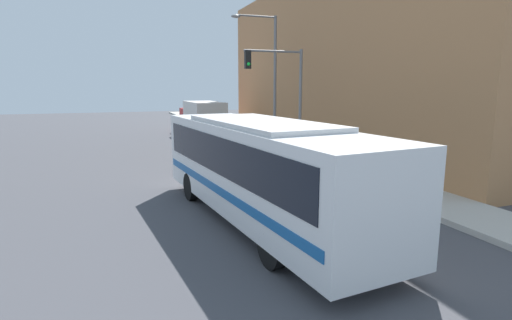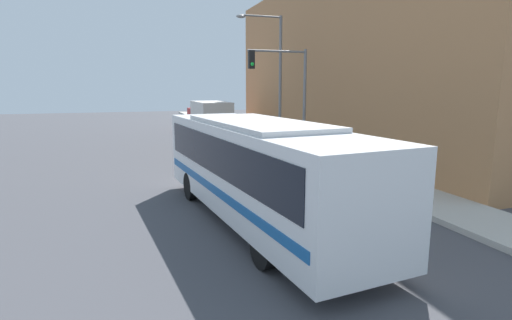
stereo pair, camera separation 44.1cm
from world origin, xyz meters
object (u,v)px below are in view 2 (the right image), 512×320
object	(u,v)px
parking_meter	(320,148)
street_lamp	(275,71)
city_bus	(257,164)
fire_hydrant	(397,183)
traffic_light_pole	(286,85)
delivery_truck	(209,117)
pedestrian_near_corner	(331,147)

from	to	relation	value
parking_meter	street_lamp	world-z (taller)	street_lamp
city_bus	parking_meter	size ratio (longest dim) A/B	8.94
fire_hydrant	traffic_light_pole	distance (m)	8.86
city_bus	delivery_truck	bearing A→B (deg)	75.97
delivery_truck	parking_meter	size ratio (longest dim) A/B	6.63
fire_hydrant	traffic_light_pole	world-z (taller)	traffic_light_pole
traffic_light_pole	street_lamp	world-z (taller)	street_lamp
city_bus	fire_hydrant	world-z (taller)	city_bus
delivery_truck	fire_hydrant	distance (m)	20.95
parking_meter	delivery_truck	bearing A→B (deg)	99.21
delivery_truck	street_lamp	xyz separation A→B (m)	(2.30, -8.98, 3.38)
traffic_light_pole	delivery_truck	bearing A→B (deg)	96.69
delivery_truck	traffic_light_pole	bearing A→B (deg)	-83.31
city_bus	delivery_truck	world-z (taller)	city_bus
parking_meter	traffic_light_pole	bearing A→B (deg)	113.07
traffic_light_pole	pedestrian_near_corner	size ratio (longest dim) A/B	3.32
fire_hydrant	traffic_light_pole	xyz separation A→B (m)	(-0.92, 8.08, 3.52)
city_bus	parking_meter	distance (m)	8.78
city_bus	street_lamp	size ratio (longest dim) A/B	1.32
delivery_truck	pedestrian_near_corner	world-z (taller)	delivery_truck
fire_hydrant	traffic_light_pole	size ratio (longest dim) A/B	0.14
traffic_light_pole	street_lamp	bearing A→B (deg)	77.81
city_bus	traffic_light_pole	xyz separation A→B (m)	(4.68, 8.88, 2.34)
city_bus	delivery_truck	distance (m)	21.83
fire_hydrant	pedestrian_near_corner	size ratio (longest dim) A/B	0.46
street_lamp	pedestrian_near_corner	distance (m)	7.37
street_lamp	pedestrian_near_corner	world-z (taller)	street_lamp
delivery_truck	fire_hydrant	size ratio (longest dim) A/B	9.79
traffic_light_pole	pedestrian_near_corner	distance (m)	4.17
delivery_truck	pedestrian_near_corner	bearing A→B (deg)	-79.41
pedestrian_near_corner	city_bus	bearing A→B (deg)	-133.50
street_lamp	traffic_light_pole	bearing A→B (deg)	-102.19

